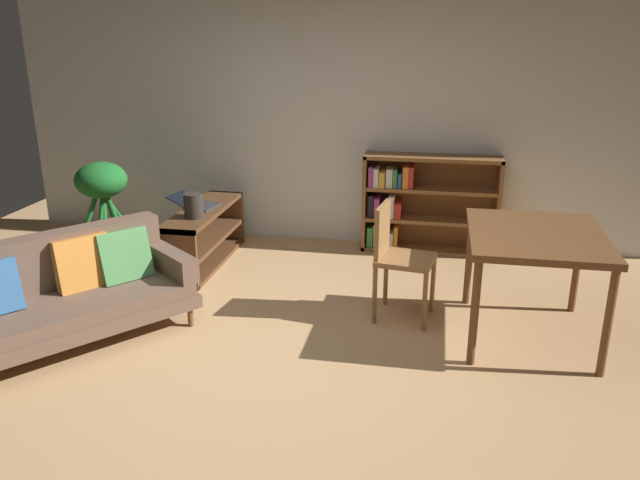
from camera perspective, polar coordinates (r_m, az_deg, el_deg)
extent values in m
plane|color=tan|center=(4.42, -4.41, -10.92)|extent=(8.16, 8.16, 0.00)
cube|color=silver|center=(6.54, 1.48, 11.44)|extent=(6.80, 0.10, 2.70)
cylinder|color=brown|center=(4.96, -11.66, -6.82)|extent=(0.04, 0.04, 0.15)
cylinder|color=brown|center=(5.47, -14.88, -4.56)|extent=(0.04, 0.04, 0.15)
cube|color=brown|center=(4.90, -21.55, -6.50)|extent=(1.65, 1.80, 0.10)
cube|color=brown|center=(4.86, -21.69, -5.43)|extent=(1.59, 1.73, 0.10)
cube|color=brown|center=(5.02, -23.12, -1.70)|extent=(1.17, 1.39, 0.41)
cube|color=brown|center=(5.08, -13.57, -1.80)|extent=(0.64, 0.56, 0.19)
cube|color=orange|center=(4.95, -20.69, -2.00)|extent=(0.39, 0.42, 0.41)
cube|color=#4C894C|center=(5.03, -17.43, -1.36)|extent=(0.43, 0.46, 0.41)
cube|color=#56351E|center=(6.73, -8.50, 2.09)|extent=(0.37, 0.04, 0.55)
cube|color=#56351E|center=(5.57, -12.83, -1.77)|extent=(0.37, 0.04, 0.55)
cube|color=#56351E|center=(6.15, -10.45, 0.12)|extent=(0.37, 1.32, 0.04)
cube|color=#56351E|center=(6.07, -10.60, 2.61)|extent=(0.37, 1.36, 0.04)
cube|color=#56351E|center=(6.23, -10.32, -1.87)|extent=(0.37, 1.32, 0.04)
cube|color=#333338|center=(6.13, -10.52, 3.04)|extent=(0.29, 0.34, 0.02)
cube|color=black|center=(6.23, -12.29, 3.66)|extent=(0.26, 0.33, 0.09)
cylinder|color=#2D2823|center=(5.78, -11.38, 3.08)|extent=(0.17, 0.17, 0.22)
cylinder|color=slate|center=(5.77, -11.41, 3.50)|extent=(0.10, 0.10, 0.01)
cylinder|color=brown|center=(6.85, -18.68, 0.01)|extent=(0.32, 0.32, 0.19)
cylinder|color=#1E6B28|center=(6.73, -18.42, 2.91)|extent=(0.18, 0.08, 0.54)
cylinder|color=#1E6B28|center=(6.82, -18.09, 2.60)|extent=(0.15, 0.24, 0.43)
cylinder|color=#1E6B28|center=(6.85, -18.66, 3.48)|extent=(0.08, 0.29, 0.62)
cylinder|color=#1E6B28|center=(6.83, -19.18, 2.38)|extent=(0.16, 0.13, 0.39)
cylinder|color=#1E6B28|center=(6.74, -19.93, 2.87)|extent=(0.23, 0.17, 0.57)
cylinder|color=#1E6B28|center=(6.70, -19.21, 2.03)|extent=(0.04, 0.19, 0.37)
cylinder|color=#1E6B28|center=(6.72, -18.95, 2.10)|extent=(0.10, 0.14, 0.38)
ellipsoid|color=#1E6B28|center=(6.68, -19.25, 5.16)|extent=(0.51, 0.51, 0.36)
cylinder|color=brown|center=(5.27, 13.36, -1.80)|extent=(0.06, 0.06, 0.76)
cylinder|color=brown|center=(4.34, 13.83, -6.47)|extent=(0.06, 0.06, 0.76)
cylinder|color=brown|center=(5.39, 22.26, -2.30)|extent=(0.06, 0.06, 0.76)
cylinder|color=brown|center=(4.47, 24.64, -6.91)|extent=(0.06, 0.06, 0.76)
cube|color=brown|center=(4.71, 19.02, 0.35)|extent=(0.94, 1.12, 0.05)
cylinder|color=olive|center=(5.11, 10.19, -3.99)|extent=(0.04, 0.04, 0.47)
cylinder|color=olive|center=(4.79, 9.46, -5.58)|extent=(0.04, 0.04, 0.47)
cylinder|color=olive|center=(5.18, 5.99, -3.48)|extent=(0.04, 0.04, 0.47)
cylinder|color=olive|center=(4.86, 4.98, -5.01)|extent=(0.04, 0.04, 0.47)
cube|color=olive|center=(4.89, 7.78, -1.76)|extent=(0.48, 0.46, 0.04)
cube|color=olive|center=(4.85, 5.67, 0.94)|extent=(0.09, 0.36, 0.40)
cube|color=brown|center=(6.45, 4.12, 3.53)|extent=(0.04, 0.31, 0.98)
cube|color=brown|center=(6.44, 15.81, 2.83)|extent=(0.04, 0.31, 0.98)
cube|color=brown|center=(6.31, 10.21, 7.35)|extent=(1.35, 0.31, 0.04)
cube|color=brown|center=(6.56, 9.73, -0.80)|extent=(1.35, 0.31, 0.04)
cube|color=brown|center=(6.54, 9.99, 3.51)|extent=(1.31, 0.04, 0.98)
cube|color=brown|center=(6.46, 9.89, 1.85)|extent=(1.31, 0.29, 0.04)
cube|color=brown|center=(6.37, 10.04, 4.56)|extent=(1.31, 0.29, 0.04)
cube|color=#337F47|center=(6.52, 4.61, 0.43)|extent=(0.06, 0.20, 0.20)
cube|color=gold|center=(6.51, 5.09, 0.53)|extent=(0.03, 0.19, 0.24)
cube|color=#993884|center=(6.51, 5.48, 0.50)|extent=(0.04, 0.20, 0.23)
cube|color=#337F47|center=(6.53, 5.87, 0.28)|extent=(0.04, 0.26, 0.18)
cube|color=silver|center=(6.51, 6.38, 0.13)|extent=(0.07, 0.20, 0.16)
cube|color=orange|center=(6.51, 6.92, 0.42)|extent=(0.04, 0.23, 0.23)
cube|color=black|center=(6.43, 4.68, 3.19)|extent=(0.06, 0.19, 0.22)
cube|color=#993884|center=(6.43, 5.24, 3.09)|extent=(0.05, 0.22, 0.20)
cube|color=#993884|center=(6.44, 5.69, 2.84)|extent=(0.04, 0.25, 0.15)
cube|color=#993884|center=(6.43, 6.06, 3.00)|extent=(0.03, 0.26, 0.19)
cube|color=silver|center=(6.42, 6.52, 3.13)|extent=(0.06, 0.23, 0.23)
cube|color=red|center=(6.43, 7.11, 2.82)|extent=(0.07, 0.25, 0.16)
cube|color=#993884|center=(6.36, 4.71, 5.85)|extent=(0.05, 0.24, 0.20)
cube|color=silver|center=(6.36, 5.18, 5.77)|extent=(0.05, 0.24, 0.19)
cube|color=gold|center=(6.36, 5.72, 5.63)|extent=(0.06, 0.26, 0.16)
cube|color=silver|center=(6.34, 6.35, 5.68)|extent=(0.07, 0.20, 0.18)
cube|color=#337F47|center=(6.34, 6.87, 5.66)|extent=(0.04, 0.22, 0.18)
cube|color=#2D5199|center=(6.34, 7.28, 5.46)|extent=(0.04, 0.22, 0.14)
cube|color=orange|center=(6.33, 7.81, 5.73)|extent=(0.06, 0.21, 0.21)
cube|color=red|center=(6.33, 8.30, 5.72)|extent=(0.04, 0.22, 0.22)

